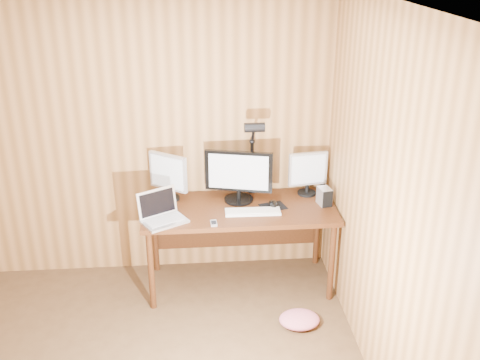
{
  "coord_description": "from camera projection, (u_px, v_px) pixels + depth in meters",
  "views": [
    {
      "loc": [
        0.58,
        -2.56,
        2.81
      ],
      "look_at": [
        0.93,
        1.58,
        1.02
      ],
      "focal_mm": 42.0,
      "sensor_mm": 36.0,
      "label": 1
    }
  ],
  "objects": [
    {
      "name": "mouse",
      "position": [
        273.0,
        204.0,
        4.68
      ],
      "size": [
        0.12,
        0.14,
        0.04
      ],
      "primitive_type": "ellipsoid",
      "rotation": [
        0.0,
        0.0,
        0.49
      ],
      "color": "black",
      "rests_on": "mousepad"
    },
    {
      "name": "desk",
      "position": [
        239.0,
        216.0,
        4.8
      ],
      "size": [
        1.6,
        0.7,
        0.75
      ],
      "color": "#42200D",
      "rests_on": "floor"
    },
    {
      "name": "laptop",
      "position": [
        161.0,
        213.0,
        4.45
      ],
      "size": [
        0.42,
        0.39,
        0.24
      ],
      "rotation": [
        0.0,
        0.0,
        0.52
      ],
      "color": "silver",
      "rests_on": "desk"
    },
    {
      "name": "monitor_center",
      "position": [
        239.0,
        175.0,
        4.71
      ],
      "size": [
        0.56,
        0.25,
        0.45
      ],
      "rotation": [
        0.0,
        0.0,
        -0.24
      ],
      "color": "black",
      "rests_on": "desk"
    },
    {
      "name": "speaker",
      "position": [
        323.0,
        186.0,
        4.95
      ],
      "size": [
        0.05,
        0.05,
        0.11
      ],
      "primitive_type": "cylinder",
      "color": "black",
      "rests_on": "desk"
    },
    {
      "name": "fabric_pile",
      "position": [
        299.0,
        320.0,
        4.42
      ],
      "size": [
        0.39,
        0.35,
        0.1
      ],
      "primitive_type": null,
      "rotation": [
        0.0,
        0.0,
        0.3
      ],
      "color": "#C76073",
      "rests_on": "floor"
    },
    {
      "name": "monitor_right",
      "position": [
        308.0,
        172.0,
        4.84
      ],
      "size": [
        0.34,
        0.16,
        0.39
      ],
      "rotation": [
        0.0,
        0.0,
        0.13
      ],
      "color": "black",
      "rests_on": "desk"
    },
    {
      "name": "phone",
      "position": [
        214.0,
        223.0,
        4.41
      ],
      "size": [
        0.05,
        0.1,
        0.01
      ],
      "rotation": [
        0.0,
        0.0,
        0.05
      ],
      "color": "silver",
      "rests_on": "desk"
    },
    {
      "name": "keyboard",
      "position": [
        253.0,
        212.0,
        4.58
      ],
      "size": [
        0.45,
        0.15,
        0.02
      ],
      "rotation": [
        0.0,
        0.0,
        -0.02
      ],
      "color": "white",
      "rests_on": "desk"
    },
    {
      "name": "mousepad",
      "position": [
        273.0,
        207.0,
        4.69
      ],
      "size": [
        0.24,
        0.22,
        0.0
      ],
      "primitive_type": "cube",
      "rotation": [
        0.0,
        0.0,
        0.28
      ],
      "color": "black",
      "rests_on": "desk"
    },
    {
      "name": "monitor_left",
      "position": [
        168.0,
        176.0,
        4.74
      ],
      "size": [
        0.32,
        0.23,
        0.41
      ],
      "rotation": [
        0.0,
        0.0,
        -0.6
      ],
      "color": "black",
      "rests_on": "desk"
    },
    {
      "name": "hard_drive",
      "position": [
        324.0,
        196.0,
        4.7
      ],
      "size": [
        0.12,
        0.15,
        0.15
      ],
      "rotation": [
        0.0,
        0.0,
        0.21
      ],
      "color": "silver",
      "rests_on": "desk"
    },
    {
      "name": "desk_lamp",
      "position": [
        253.0,
        147.0,
        4.71
      ],
      "size": [
        0.17,
        0.24,
        0.73
      ],
      "rotation": [
        0.0,
        0.0,
        0.12
      ],
      "color": "black",
      "rests_on": "desk"
    },
    {
      "name": "room_shell",
      "position": [
        88.0,
        265.0,
        2.92
      ],
      "size": [
        4.0,
        4.0,
        4.0
      ],
      "color": "#4E351E",
      "rests_on": "ground"
    }
  ]
}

